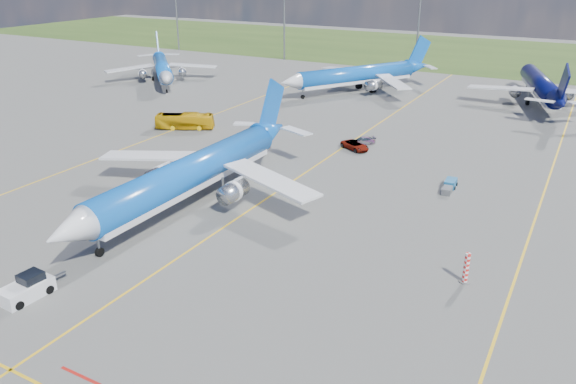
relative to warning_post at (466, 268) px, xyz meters
The scene contains 16 objects.
ground 27.24m from the warning_post, 162.90° to the right, with size 400.00×400.00×0.00m, color #50504E.
grass_strip 144.37m from the warning_post, 100.38° to the left, with size 400.00×80.00×0.01m, color #2D4719.
taxiway_lines 32.52m from the warning_post, 142.66° to the left, with size 60.25×160.00×0.02m.
floodlight_masts 103.84m from the warning_post, 98.91° to the left, with size 202.20×0.50×22.70m.
warning_post is the anchor object (origin of this frame).
bg_jet_nw 103.41m from the warning_post, 145.68° to the left, with size 28.99×38.05×9.97m, color blue, non-canonical shape.
bg_jet_nnw 80.99m from the warning_post, 119.54° to the left, with size 31.99×41.99×11.00m, color blue, non-canonical shape.
bg_jet_n 79.34m from the warning_post, 91.95° to the left, with size 31.15×40.88×10.71m, color #080C43, non-canonical shape.
main_airliner 33.13m from the warning_post, behind, with size 33.90×44.49×11.65m, color blue, non-canonical shape.
pushback_tug 39.12m from the warning_post, 147.65° to the right, with size 2.59×6.26×2.10m.
apron_bus 61.36m from the warning_post, 152.86° to the left, with size 2.38×10.15×2.83m, color gold.
service_car_a 62.09m from the warning_post, 149.47° to the left, with size 1.42×3.53×1.20m, color #999999.
service_car_b 39.61m from the warning_post, 127.24° to the left, with size 2.30×4.98×1.39m, color #999999.
service_car_c 42.14m from the warning_post, 124.62° to the left, with size 1.67×4.10×1.19m, color #999999.
baggage_tug_w 23.16m from the warning_post, 107.39° to the left, with size 1.52×4.69×1.04m.
baggage_tug_c 51.37m from the warning_post, 142.69° to the left, with size 3.12×5.76×1.25m.
Camera 1 is at (33.25, -38.80, 27.33)m, focal length 35.00 mm.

